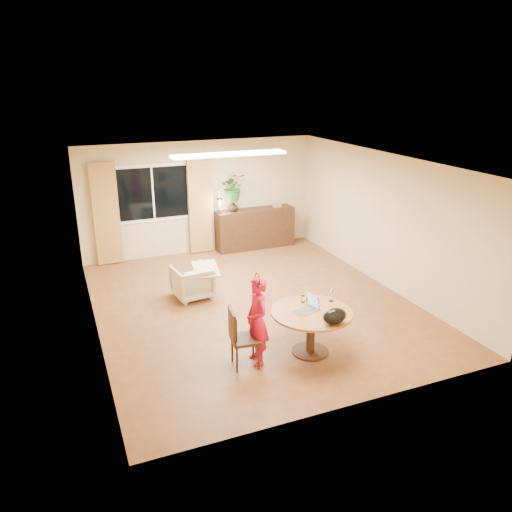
{
  "coord_description": "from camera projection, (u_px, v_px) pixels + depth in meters",
  "views": [
    {
      "loc": [
        -3.11,
        -7.71,
        3.93
      ],
      "look_at": [
        -0.03,
        -0.2,
        1.01
      ],
      "focal_mm": 35.0,
      "sensor_mm": 36.0,
      "label": 1
    }
  ],
  "objects": [
    {
      "name": "dining_table",
      "position": [
        311.0,
        320.0,
        7.38
      ],
      "size": [
        1.21,
        1.21,
        0.69
      ],
      "color": "brown",
      "rests_on": "floor"
    },
    {
      "name": "curtain_left",
      "position": [
        106.0,
        214.0,
        10.75
      ],
      "size": [
        0.55,
        0.08,
        2.25
      ],
      "primitive_type": "cube",
      "color": "olive",
      "rests_on": "wall_back"
    },
    {
      "name": "floor",
      "position": [
        253.0,
        304.0,
        9.15
      ],
      "size": [
        6.5,
        6.5,
        0.0
      ],
      "primitive_type": "plane",
      "color": "brown",
      "rests_on": "ground"
    },
    {
      "name": "desk_lamp",
      "position": [
        220.0,
        206.0,
        11.47
      ],
      "size": [
        0.19,
        0.19,
        0.37
      ],
      "primitive_type": null,
      "rotation": [
        0.0,
        0.0,
        -0.32
      ],
      "color": "black",
      "rests_on": "sideboard"
    },
    {
      "name": "wall_left",
      "position": [
        89.0,
        257.0,
        7.73
      ],
      "size": [
        0.0,
        6.5,
        6.5
      ],
      "primitive_type": "plane",
      "rotation": [
        1.57,
        0.0,
        1.57
      ],
      "color": "tan",
      "rests_on": "floor"
    },
    {
      "name": "book_stack",
      "position": [
        277.0,
        205.0,
        12.1
      ],
      "size": [
        0.2,
        0.15,
        0.08
      ],
      "primitive_type": null,
      "rotation": [
        0.0,
        0.0,
        0.01
      ],
      "color": "olive",
      "rests_on": "sideboard"
    },
    {
      "name": "wine_glass",
      "position": [
        331.0,
        295.0,
        7.61
      ],
      "size": [
        0.08,
        0.08,
        0.21
      ],
      "primitive_type": null,
      "rotation": [
        0.0,
        0.0,
        0.04
      ],
      "color": "white",
      "rests_on": "dining_table"
    },
    {
      "name": "vase",
      "position": [
        233.0,
        206.0,
        11.66
      ],
      "size": [
        0.25,
        0.25,
        0.25
      ],
      "primitive_type": "imported",
      "rotation": [
        0.0,
        0.0,
        0.07
      ],
      "color": "black",
      "rests_on": "sideboard"
    },
    {
      "name": "pot_lid",
      "position": [
        313.0,
        299.0,
        7.67
      ],
      "size": [
        0.23,
        0.23,
        0.03
      ],
      "primitive_type": null,
      "rotation": [
        0.0,
        0.0,
        -0.11
      ],
      "color": "white",
      "rests_on": "dining_table"
    },
    {
      "name": "tumbler",
      "position": [
        303.0,
        299.0,
        7.61
      ],
      "size": [
        0.08,
        0.08,
        0.1
      ],
      "primitive_type": null,
      "rotation": [
        0.0,
        0.0,
        -0.14
      ],
      "color": "white",
      "rests_on": "dining_table"
    },
    {
      "name": "throw",
      "position": [
        206.0,
        265.0,
        9.25
      ],
      "size": [
        0.49,
        0.59,
        0.03
      ],
      "primitive_type": null,
      "rotation": [
        0.0,
        0.0,
        -0.08
      ],
      "color": "beige",
      "rests_on": "armchair"
    },
    {
      "name": "handbag",
      "position": [
        335.0,
        316.0,
        6.91
      ],
      "size": [
        0.36,
        0.22,
        0.24
      ],
      "primitive_type": null,
      "rotation": [
        0.0,
        0.0,
        0.05
      ],
      "color": "black",
      "rests_on": "dining_table"
    },
    {
      "name": "curtain_right",
      "position": [
        200.0,
        205.0,
        11.5
      ],
      "size": [
        0.55,
        0.08,
        2.25
      ],
      "primitive_type": "cube",
      "color": "olive",
      "rests_on": "wall_back"
    },
    {
      "name": "ceiling_panel",
      "position": [
        229.0,
        154.0,
        9.33
      ],
      "size": [
        2.2,
        0.35,
        0.05
      ],
      "primitive_type": "cube",
      "color": "white",
      "rests_on": "ceiling"
    },
    {
      "name": "dining_chair",
      "position": [
        245.0,
        338.0,
        7.07
      ],
      "size": [
        0.47,
        0.44,
        0.89
      ],
      "primitive_type": null,
      "rotation": [
        0.0,
        0.0,
        -0.13
      ],
      "color": "black",
      "rests_on": "floor"
    },
    {
      "name": "window",
      "position": [
        153.0,
        193.0,
        11.07
      ],
      "size": [
        1.7,
        0.03,
        1.3
      ],
      "color": "white",
      "rests_on": "wall_back"
    },
    {
      "name": "laptop",
      "position": [
        305.0,
        304.0,
        7.29
      ],
      "size": [
        0.41,
        0.33,
        0.24
      ],
      "primitive_type": null,
      "rotation": [
        0.0,
        0.0,
        0.29
      ],
      "color": "#B7B7BC",
      "rests_on": "dining_table"
    },
    {
      "name": "sideboard",
      "position": [
        255.0,
        228.0,
        12.06
      ],
      "size": [
        1.91,
        0.47,
        0.96
      ],
      "primitive_type": "cube",
      "color": "black",
      "rests_on": "floor"
    },
    {
      "name": "ceiling",
      "position": [
        253.0,
        162.0,
        8.28
      ],
      "size": [
        6.5,
        6.5,
        0.0
      ],
      "primitive_type": "plane",
      "rotation": [
        3.14,
        0.0,
        0.0
      ],
      "color": "white",
      "rests_on": "wall_back"
    },
    {
      "name": "wall_right",
      "position": [
        384.0,
        220.0,
        9.7
      ],
      "size": [
        0.0,
        6.5,
        6.5
      ],
      "primitive_type": "plane",
      "rotation": [
        1.57,
        0.0,
        -1.57
      ],
      "color": "tan",
      "rests_on": "floor"
    },
    {
      "name": "bouquet",
      "position": [
        233.0,
        187.0,
        11.51
      ],
      "size": [
        0.68,
        0.62,
        0.66
      ],
      "primitive_type": "imported",
      "rotation": [
        0.0,
        0.0,
        -0.19
      ],
      "color": "#3A6A27",
      "rests_on": "vase"
    },
    {
      "name": "wall_back",
      "position": [
        201.0,
        198.0,
        11.54
      ],
      "size": [
        5.5,
        0.0,
        5.5
      ],
      "primitive_type": "plane",
      "rotation": [
        1.57,
        0.0,
        0.0
      ],
      "color": "tan",
      "rests_on": "floor"
    },
    {
      "name": "armchair",
      "position": [
        192.0,
        282.0,
        9.35
      ],
      "size": [
        0.75,
        0.76,
        0.63
      ],
      "primitive_type": "imported",
      "rotation": [
        0.0,
        0.0,
        3.26
      ],
      "color": "beige",
      "rests_on": "floor"
    },
    {
      "name": "child",
      "position": [
        257.0,
        321.0,
        7.09
      ],
      "size": [
        0.49,
        0.32,
        1.33
      ],
      "primitive_type": "imported",
      "rotation": [
        0.0,
        0.0,
        -1.58
      ],
      "color": "red",
      "rests_on": "floor"
    }
  ]
}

